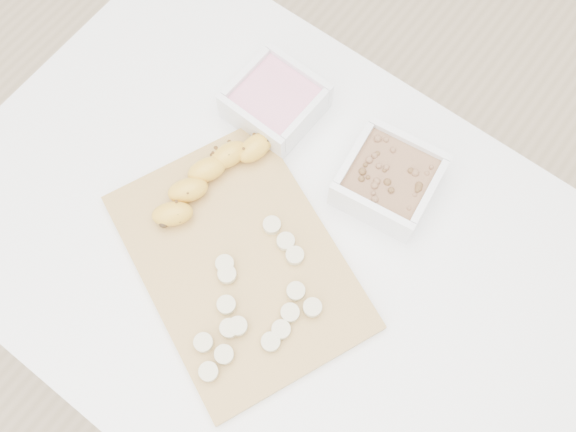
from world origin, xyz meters
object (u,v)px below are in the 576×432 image
Objects in this scene: bowl_granola at (389,180)px; cutting_board at (239,261)px; table at (277,263)px; bowl_yogurt at (275,101)px; banana at (209,179)px.

cutting_board is at bearing -114.71° from bowl_granola.
table is at bearing -114.19° from bowl_granola.
bowl_yogurt is 0.22m from bowl_granola.
table is 7.52× the size of bowl_yogurt.
cutting_board is at bearing -64.49° from bowl_yogurt.
bowl_yogurt is at bearing 115.51° from cutting_board.
bowl_granola is at bearing -1.24° from bowl_yogurt.
table is 0.26m from bowl_yogurt.
bowl_yogurt reaches higher than table.
bowl_granola is at bearing 65.29° from cutting_board.
table is 6.66× the size of bowl_granola.
cutting_board reaches higher than table.
cutting_board is at bearing -9.53° from banana.
bowl_yogurt is 0.35× the size of cutting_board.
table is 0.19m from banana.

